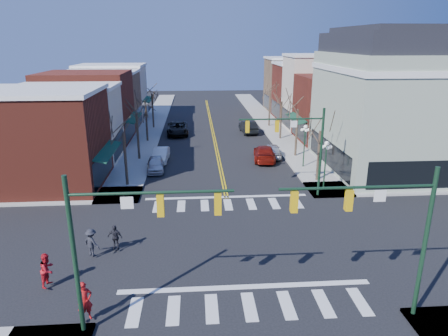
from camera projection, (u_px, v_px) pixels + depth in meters
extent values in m
plane|color=black|center=(236.00, 244.00, 24.86)|extent=(160.00, 160.00, 0.00)
cube|color=#9E9B93|center=(137.00, 157.00, 43.24)|extent=(3.50, 70.00, 0.15)
cube|color=#9E9B93|center=(296.00, 153.00, 44.44)|extent=(3.50, 70.00, 0.15)
cube|color=maroon|center=(41.00, 141.00, 33.74)|extent=(10.00, 8.50, 8.00)
cube|color=beige|center=(68.00, 125.00, 41.17)|extent=(10.00, 7.00, 7.50)
cube|color=maroon|center=(87.00, 108.00, 48.62)|extent=(10.00, 9.00, 8.50)
cube|color=#87674A|center=(102.00, 101.00, 56.56)|extent=(10.00, 7.50, 7.80)
cube|color=beige|center=(113.00, 93.00, 63.86)|extent=(10.00, 8.00, 8.20)
cube|color=maroon|center=(340.00, 109.00, 49.17)|extent=(10.00, 8.50, 8.00)
cube|color=beige|center=(322.00, 93.00, 56.23)|extent=(10.00, 7.00, 10.00)
cube|color=maroon|center=(307.00, 92.00, 63.58)|extent=(10.00, 8.00, 8.50)
cube|color=#87674A|center=(295.00, 85.00, 71.10)|extent=(10.00, 8.00, 9.00)
cube|color=#98A68F|center=(393.00, 113.00, 38.09)|extent=(12.00, 14.00, 11.00)
cube|color=white|center=(399.00, 69.00, 36.84)|extent=(12.25, 14.25, 0.50)
cube|color=black|center=(402.00, 43.00, 36.14)|extent=(11.40, 13.40, 1.80)
cube|color=black|center=(404.00, 30.00, 35.81)|extent=(9.80, 11.80, 0.60)
cylinder|color=#14331E|center=(75.00, 259.00, 16.23)|extent=(0.20, 0.20, 7.20)
cylinder|color=#14331E|center=(151.00, 193.00, 15.60)|extent=(6.50, 0.12, 0.12)
cube|color=gold|center=(161.00, 205.00, 15.79)|extent=(0.28, 0.28, 0.90)
cube|color=gold|center=(218.00, 204.00, 15.94)|extent=(0.28, 0.28, 0.90)
cylinder|color=#14331E|center=(424.00, 246.00, 17.25)|extent=(0.20, 0.20, 7.20)
cylinder|color=#14331E|center=(358.00, 187.00, 16.17)|extent=(6.50, 0.12, 0.12)
cube|color=gold|center=(349.00, 200.00, 16.31)|extent=(0.28, 0.28, 0.90)
cube|color=gold|center=(294.00, 202.00, 16.16)|extent=(0.28, 0.28, 0.90)
cylinder|color=#14331E|center=(321.00, 154.00, 31.30)|extent=(0.20, 0.20, 7.20)
cylinder|color=#14331E|center=(282.00, 119.00, 30.23)|extent=(6.50, 0.12, 0.12)
cube|color=gold|center=(277.00, 126.00, 30.37)|extent=(0.28, 0.28, 0.90)
cube|color=gold|center=(247.00, 127.00, 30.21)|extent=(0.28, 0.28, 0.90)
cylinder|color=#14331E|center=(325.00, 169.00, 32.89)|extent=(0.12, 0.12, 4.00)
sphere|color=white|center=(327.00, 143.00, 32.24)|extent=(0.36, 0.36, 0.36)
cylinder|color=#14331E|center=(304.00, 148.00, 39.07)|extent=(0.12, 0.12, 4.00)
sphere|color=white|center=(305.00, 127.00, 38.41)|extent=(0.36, 0.36, 0.36)
cylinder|color=#382B21|center=(126.00, 160.00, 34.01)|extent=(0.24, 0.24, 4.76)
cylinder|color=#382B21|center=(138.00, 137.00, 41.56)|extent=(0.24, 0.24, 5.04)
cylinder|color=#382B21|center=(147.00, 124.00, 49.24)|extent=(0.24, 0.24, 4.55)
cylinder|color=#382B21|center=(153.00, 111.00, 56.78)|extent=(0.24, 0.24, 4.90)
cylinder|color=#382B21|center=(318.00, 157.00, 35.19)|extent=(0.24, 0.24, 4.62)
cylinder|color=#382B21|center=(296.00, 133.00, 42.70)|extent=(0.24, 0.24, 5.18)
cylinder|color=#382B21|center=(281.00, 121.00, 50.35)|extent=(0.24, 0.24, 4.83)
cylinder|color=#382B21|center=(269.00, 110.00, 57.93)|extent=(0.24, 0.24, 4.97)
imported|color=silver|center=(156.00, 164.00, 38.54)|extent=(1.85, 4.09, 1.36)
imported|color=white|center=(161.00, 155.00, 41.62)|extent=(1.68, 4.29, 1.39)
imported|color=black|center=(177.00, 128.00, 53.50)|extent=(3.01, 6.07, 1.65)
imported|color=maroon|center=(264.00, 153.00, 41.93)|extent=(2.85, 5.63, 1.57)
imported|color=silver|center=(272.00, 150.00, 43.12)|extent=(2.10, 4.50, 1.49)
imported|color=black|center=(248.00, 127.00, 54.44)|extent=(2.18, 5.22, 1.68)
imported|color=#B51314|center=(85.00, 301.00, 17.62)|extent=(0.82, 0.76, 1.87)
imported|color=red|center=(47.00, 270.00, 20.13)|extent=(0.86, 1.00, 1.80)
imported|color=black|center=(115.00, 237.00, 23.71)|extent=(0.98, 0.61, 1.55)
imported|color=black|center=(92.00, 242.00, 22.96)|extent=(1.25, 1.12, 1.68)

